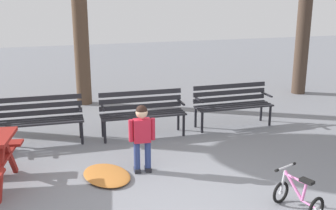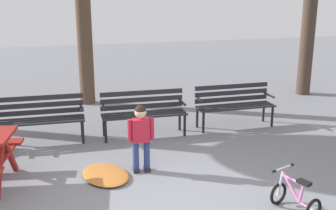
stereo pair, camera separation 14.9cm
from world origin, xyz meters
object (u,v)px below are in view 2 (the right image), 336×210
object	(u,v)px
child_standing	(141,133)
park_bench_left	(39,116)
kids_bicycle	(296,198)
park_bench_right	(143,109)
park_bench_far_right	(234,102)

from	to	relation	value
child_standing	park_bench_left	bearing A→B (deg)	129.88
kids_bicycle	child_standing	bearing A→B (deg)	131.36
park_bench_left	child_standing	bearing A→B (deg)	-50.12
park_bench_right	child_standing	world-z (taller)	child_standing
park_bench_far_right	child_standing	world-z (taller)	child_standing
park_bench_right	park_bench_far_right	size ratio (longest dim) A/B	1.01
park_bench_right	kids_bicycle	bearing A→B (deg)	-71.60
park_bench_left	kids_bicycle	world-z (taller)	park_bench_left
park_bench_left	park_bench_far_right	bearing A→B (deg)	-2.12
park_bench_right	child_standing	distance (m)	1.68
park_bench_left	kids_bicycle	xyz separation A→B (m)	(3.02, -3.52, -0.31)
child_standing	kids_bicycle	size ratio (longest dim) A/B	1.68
park_bench_right	kids_bicycle	distance (m)	3.57
child_standing	kids_bicycle	bearing A→B (deg)	-48.64
park_bench_left	park_bench_right	distance (m)	1.91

